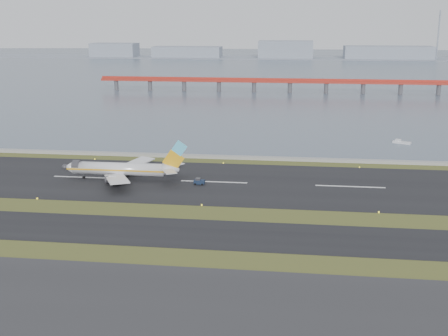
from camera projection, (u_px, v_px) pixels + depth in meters
The scene contains 11 objects.
ground at pixel (197, 216), 138.76m from camera, with size 1000.00×1000.00×0.00m, color #304017.
apron_strip at pixel (136, 335), 85.96m from camera, with size 1000.00×50.00×0.10m, color #2A2A2C.
taxiway_strip at pixel (188, 233), 127.23m from camera, with size 1000.00×18.00×0.10m, color black.
runway_strip at pixel (214, 182), 167.54m from camera, with size 1000.00×45.00×0.10m, color black.
seawall at pixel (226, 157), 196.22m from camera, with size 1000.00×2.50×1.00m, color gray.
bay_water at pixel (273, 68), 580.27m from camera, with size 1400.00×800.00×1.30m, color #4E5C6F.
red_pier at pixel (290, 82), 374.46m from camera, with size 260.00×5.00×10.20m.
far_shoreline at pixel (288, 53), 730.66m from camera, with size 1400.00×80.00×60.50m.
airliner at pixel (123, 169), 168.78m from camera, with size 38.52×32.89×12.80m.
pushback_tug at pixel (199, 182), 164.67m from camera, with size 3.21×2.02×1.98m.
workboat_near at pixel (401, 142), 220.19m from camera, with size 7.16×4.71×1.67m.
Camera 1 is at (22.99, -129.38, 46.59)m, focal length 45.00 mm.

